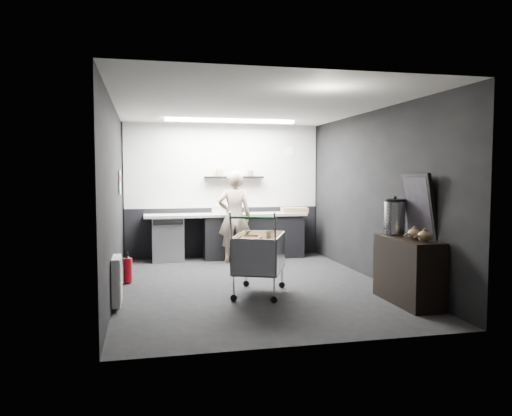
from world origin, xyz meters
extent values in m
plane|color=black|center=(0.00, 0.00, 0.00)|extent=(5.50, 5.50, 0.00)
plane|color=silver|center=(0.00, 0.00, 2.70)|extent=(5.50, 5.50, 0.00)
plane|color=black|center=(0.00, 2.75, 1.35)|extent=(5.50, 0.00, 5.50)
plane|color=black|center=(0.00, -2.75, 1.35)|extent=(5.50, 0.00, 5.50)
plane|color=black|center=(-2.00, 0.00, 1.35)|extent=(0.00, 5.50, 5.50)
plane|color=black|center=(2.00, 0.00, 1.35)|extent=(0.00, 5.50, 5.50)
cube|color=silver|center=(0.00, 2.73, 1.85)|extent=(3.95, 0.02, 1.70)
cube|color=black|center=(0.00, 2.73, 0.50)|extent=(3.95, 0.02, 1.00)
cube|color=black|center=(0.20, 2.62, 1.62)|extent=(1.20, 0.22, 0.04)
cylinder|color=white|center=(1.40, 2.72, 2.15)|extent=(0.20, 0.03, 0.20)
cube|color=white|center=(-1.98, 1.30, 1.55)|extent=(0.02, 0.30, 0.40)
cube|color=red|center=(-1.98, 1.30, 1.62)|extent=(0.02, 0.22, 0.10)
cube|color=white|center=(-1.94, -0.90, 0.35)|extent=(0.10, 0.50, 0.60)
cube|color=white|center=(0.00, 1.85, 2.67)|extent=(2.40, 0.20, 0.04)
cube|color=black|center=(0.55, 2.42, 0.42)|extent=(2.00, 0.56, 0.85)
cube|color=#BBBBB5|center=(0.00, 2.42, 0.88)|extent=(3.20, 0.60, 0.05)
cube|color=#9EA0A5|center=(-1.15, 2.42, 0.42)|extent=(0.60, 0.58, 0.85)
cube|color=black|center=(-1.15, 2.12, 0.78)|extent=(0.56, 0.02, 0.10)
imported|color=beige|center=(0.09, 1.97, 0.87)|extent=(0.69, 0.50, 1.75)
cube|color=silver|center=(-0.02, -0.61, 0.35)|extent=(0.94, 1.12, 0.02)
cube|color=silver|center=(-0.32, -0.61, 0.59)|extent=(0.38, 0.89, 0.51)
cube|color=silver|center=(0.28, -0.61, 0.59)|extent=(0.38, 0.89, 0.51)
cube|color=silver|center=(-0.02, -1.08, 0.59)|extent=(0.58, 0.26, 0.51)
cube|color=silver|center=(-0.02, -0.14, 0.59)|extent=(0.58, 0.26, 0.51)
cylinder|color=silver|center=(-0.29, -1.05, 0.19)|extent=(0.02, 0.02, 0.34)
cylinder|color=silver|center=(0.25, -1.05, 0.19)|extent=(0.02, 0.02, 0.34)
cylinder|color=silver|center=(-0.29, -0.17, 0.19)|extent=(0.02, 0.02, 0.34)
cylinder|color=silver|center=(0.25, -0.17, 0.19)|extent=(0.02, 0.02, 0.34)
cylinder|color=#217C37|center=(-0.02, -1.14, 1.13)|extent=(0.59, 0.27, 0.03)
cube|color=brown|center=(-0.16, -0.49, 0.58)|extent=(0.38, 0.42, 0.43)
cube|color=brown|center=(0.13, -0.74, 0.55)|extent=(0.35, 0.39, 0.38)
cylinder|color=black|center=(-0.29, -1.05, 0.05)|extent=(0.09, 0.06, 0.09)
cylinder|color=black|center=(-0.29, -0.17, 0.05)|extent=(0.09, 0.06, 0.09)
cylinder|color=black|center=(0.25, -1.05, 0.05)|extent=(0.09, 0.06, 0.09)
cylinder|color=black|center=(0.25, -0.17, 0.05)|extent=(0.09, 0.06, 0.09)
cube|color=black|center=(1.77, -1.50, 0.43)|extent=(0.43, 1.14, 0.86)
cylinder|color=silver|center=(1.77, -1.12, 1.09)|extent=(0.29, 0.29, 0.44)
cylinder|color=black|center=(1.77, -1.12, 1.33)|extent=(0.29, 0.29, 0.04)
sphere|color=black|center=(1.77, -1.12, 1.37)|extent=(0.05, 0.05, 0.05)
ellipsoid|color=brown|center=(1.77, -1.64, 0.93)|extent=(0.17, 0.17, 0.14)
ellipsoid|color=brown|center=(1.77, -1.88, 0.93)|extent=(0.17, 0.17, 0.14)
cube|color=black|center=(1.94, -1.45, 1.28)|extent=(0.20, 0.67, 0.85)
cube|color=black|center=(1.92, -1.45, 1.28)|extent=(0.14, 0.57, 0.73)
cylinder|color=red|center=(-1.85, 0.52, 0.21)|extent=(0.14, 0.14, 0.37)
cone|color=black|center=(-1.85, 0.52, 0.42)|extent=(0.09, 0.09, 0.06)
cylinder|color=black|center=(-1.85, 0.52, 0.45)|extent=(0.03, 0.03, 0.06)
cube|color=olive|center=(1.40, 2.37, 0.95)|extent=(0.55, 0.44, 0.10)
cylinder|color=silver|center=(-0.10, 2.42, 1.00)|extent=(0.20, 0.20, 0.20)
cube|color=white|center=(-0.19, 2.37, 0.99)|extent=(0.22, 0.18, 0.17)
camera|label=1|loc=(-1.58, -7.35, 1.70)|focal=35.00mm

